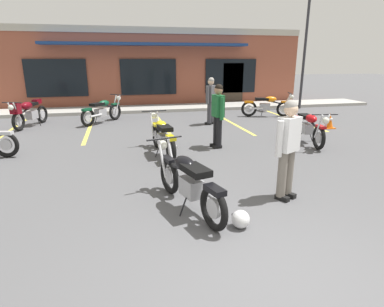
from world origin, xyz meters
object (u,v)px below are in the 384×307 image
(motorcycle_orange_scrambler, at_px, (267,105))
(motorcycle_black_cruiser, at_px, (102,111))
(motorcycle_silver_naked, at_px, (163,136))
(person_by_back_row, at_px, (218,112))
(traffic_cone, at_px, (330,121))
(helmet_on_pavement, at_px, (241,219))
(motorcycle_red_sportbike, at_px, (308,127))
(person_in_black_shirt, at_px, (288,144))
(motorcycle_blue_standard, at_px, (28,112))
(parking_lot_lamp_post, at_px, (307,36))
(motorcycle_foreground_classic, at_px, (188,181))
(person_in_shorts_foreground, at_px, (211,98))

(motorcycle_orange_scrambler, bearing_deg, motorcycle_black_cruiser, 178.95)
(motorcycle_silver_naked, bearing_deg, person_by_back_row, 12.61)
(motorcycle_silver_naked, height_order, traffic_cone, motorcycle_silver_naked)
(motorcycle_orange_scrambler, xyz_separation_m, person_by_back_row, (-3.44, -4.14, 0.49))
(motorcycle_black_cruiser, xyz_separation_m, helmet_on_pavement, (2.16, -8.43, -0.33))
(traffic_cone, bearing_deg, helmet_on_pavement, -133.82)
(motorcycle_red_sportbike, xyz_separation_m, helmet_on_pavement, (-3.59, -4.05, -0.33))
(person_in_black_shirt, bearing_deg, motorcycle_blue_standard, 127.70)
(motorcycle_silver_naked, bearing_deg, parking_lot_lamp_post, 39.24)
(parking_lot_lamp_post, bearing_deg, motorcycle_blue_standard, -171.18)
(person_in_black_shirt, relative_size, person_by_back_row, 1.00)
(motorcycle_black_cruiser, relative_size, traffic_cone, 3.28)
(motorcycle_silver_naked, bearing_deg, helmet_on_pavement, -81.77)
(motorcycle_black_cruiser, bearing_deg, helmet_on_pavement, -75.61)
(motorcycle_foreground_classic, relative_size, traffic_cone, 3.89)
(motorcycle_orange_scrambler, height_order, parking_lot_lamp_post, parking_lot_lamp_post)
(motorcycle_red_sportbike, xyz_separation_m, person_in_shorts_foreground, (-1.92, 3.22, 0.49))
(parking_lot_lamp_post, bearing_deg, person_by_back_row, -135.97)
(person_in_black_shirt, xyz_separation_m, parking_lot_lamp_post, (5.87, 9.19, 2.34))
(motorcycle_red_sportbike, distance_m, person_in_black_shirt, 4.14)
(person_in_black_shirt, bearing_deg, motorcycle_red_sportbike, 52.63)
(person_in_shorts_foreground, distance_m, parking_lot_lamp_post, 6.39)
(parking_lot_lamp_post, bearing_deg, traffic_cone, -109.29)
(motorcycle_blue_standard, height_order, motorcycle_orange_scrambler, same)
(motorcycle_blue_standard, xyz_separation_m, parking_lot_lamp_post, (11.58, 1.80, 2.76))
(person_in_shorts_foreground, bearing_deg, traffic_cone, -22.54)
(motorcycle_black_cruiser, height_order, person_in_shorts_foreground, person_in_shorts_foreground)
(motorcycle_silver_naked, xyz_separation_m, traffic_cone, (6.02, 1.86, -0.20))
(motorcycle_silver_naked, relative_size, motorcycle_orange_scrambler, 1.02)
(motorcycle_foreground_classic, relative_size, motorcycle_blue_standard, 1.01)
(person_by_back_row, bearing_deg, parking_lot_lamp_post, 44.03)
(person_in_black_shirt, xyz_separation_m, person_by_back_row, (-0.13, 3.39, 0.00))
(motorcycle_red_sportbike, distance_m, parking_lot_lamp_post, 7.38)
(motorcycle_orange_scrambler, relative_size, person_by_back_row, 1.23)
(helmet_on_pavement, bearing_deg, person_in_black_shirt, 35.57)
(motorcycle_blue_standard, xyz_separation_m, person_by_back_row, (5.58, -4.00, 0.42))
(motorcycle_blue_standard, height_order, person_by_back_row, person_by_back_row)
(motorcycle_black_cruiser, relative_size, person_in_black_shirt, 1.04)
(motorcycle_blue_standard, height_order, person_in_black_shirt, person_in_black_shirt)
(helmet_on_pavement, relative_size, parking_lot_lamp_post, 0.05)
(motorcycle_foreground_classic, height_order, motorcycle_black_cruiser, same)
(motorcycle_blue_standard, bearing_deg, person_by_back_row, -35.61)
(person_by_back_row, distance_m, parking_lot_lamp_post, 8.66)
(motorcycle_red_sportbike, distance_m, helmet_on_pavement, 5.42)
(motorcycle_silver_naked, relative_size, person_in_shorts_foreground, 1.26)
(parking_lot_lamp_post, bearing_deg, motorcycle_foreground_classic, -129.30)
(motorcycle_red_sportbike, bearing_deg, traffic_cone, 41.25)
(person_in_black_shirt, distance_m, person_by_back_row, 3.40)
(motorcycle_red_sportbike, relative_size, helmet_on_pavement, 8.07)
(motorcycle_foreground_classic, distance_m, motorcycle_blue_standard, 8.45)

